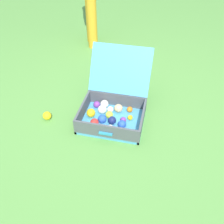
# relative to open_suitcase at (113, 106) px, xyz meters

# --- Properties ---
(ground_plane) EXTENTS (16.00, 16.00, 0.00)m
(ground_plane) POSITION_rel_open_suitcase_xyz_m (-0.02, -0.02, -0.11)
(ground_plane) COLOR #569342
(open_suitcase) EXTENTS (0.54, 0.69, 0.52)m
(open_suitcase) POSITION_rel_open_suitcase_xyz_m (0.00, 0.00, 0.00)
(open_suitcase) COLOR #4799C6
(open_suitcase) RESTS_ON ground
(stray_ball_on_grass) EXTENTS (0.08, 0.08, 0.08)m
(stray_ball_on_grass) POSITION_rel_open_suitcase_xyz_m (-0.56, -0.17, -0.08)
(stray_ball_on_grass) COLOR yellow
(stray_ball_on_grass) RESTS_ON ground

